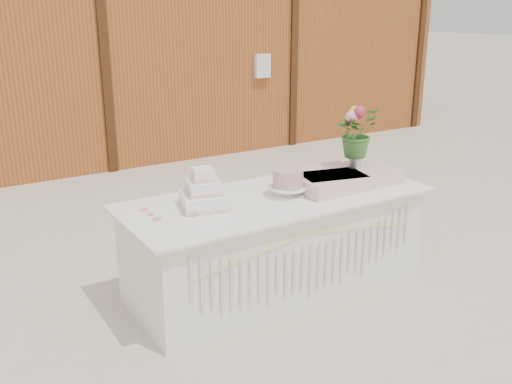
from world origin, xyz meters
TOP-DOWN VIEW (x-y plane):
  - ground at (0.00, 0.00)m, footprint 80.00×80.00m
  - barn at (-0.01, 5.99)m, footprint 12.60×4.60m
  - cake_table at (0.00, -0.00)m, footprint 2.40×1.00m
  - wedding_cake at (-0.59, 0.06)m, footprint 0.40×0.40m
  - pink_cake_stand at (0.07, -0.04)m, footprint 0.29×0.29m
  - satin_runner at (0.62, -0.02)m, footprint 0.92×0.54m
  - flower_vase at (0.77, -0.00)m, footprint 0.10×0.10m
  - bouquet at (0.77, -0.00)m, footprint 0.43×0.39m
  - loose_flowers at (-0.98, 0.16)m, footprint 0.16×0.32m

SIDE VIEW (x-z plane):
  - ground at x=0.00m, z-range 0.00..0.00m
  - cake_table at x=0.00m, z-range 0.00..0.77m
  - loose_flowers at x=-0.98m, z-range 0.77..0.79m
  - satin_runner at x=0.62m, z-range 0.77..0.89m
  - wedding_cake at x=-0.59m, z-range 0.72..1.02m
  - pink_cake_stand at x=0.07m, z-range 0.78..0.99m
  - flower_vase at x=0.77m, z-range 0.89..1.03m
  - bouquet at x=0.77m, z-range 1.03..1.43m
  - barn at x=-0.01m, z-range 0.03..3.33m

